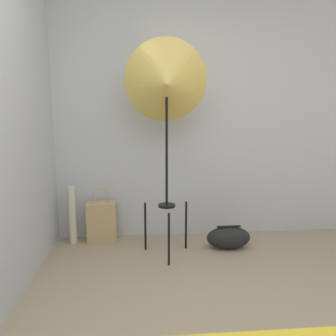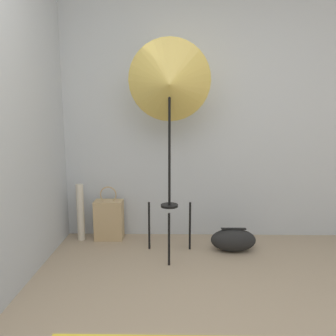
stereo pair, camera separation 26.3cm
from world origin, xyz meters
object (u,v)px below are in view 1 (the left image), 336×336
(tote_bag, at_px, (102,221))
(photo_umbrella, at_px, (167,84))
(duffel_bag, at_px, (228,238))
(paper_roll, at_px, (73,215))

(tote_bag, bearing_deg, photo_umbrella, -30.02)
(photo_umbrella, height_order, duffel_bag, photo_umbrella)
(tote_bag, bearing_deg, paper_roll, -173.77)
(duffel_bag, bearing_deg, photo_umbrella, -172.67)
(duffel_bag, bearing_deg, tote_bag, 166.95)
(photo_umbrella, height_order, tote_bag, photo_umbrella)
(duffel_bag, distance_m, paper_roll, 1.53)
(photo_umbrella, bearing_deg, duffel_bag, 7.33)
(duffel_bag, bearing_deg, paper_roll, 170.46)
(photo_umbrella, distance_m, tote_bag, 1.50)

